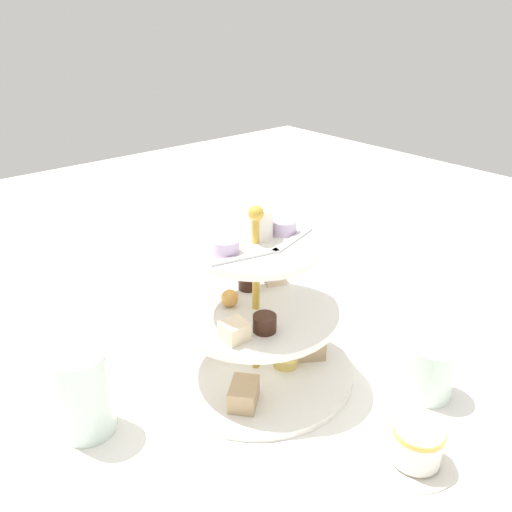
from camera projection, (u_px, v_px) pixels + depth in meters
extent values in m
plane|color=white|center=(256.00, 372.00, 0.77)|extent=(2.40, 2.40, 0.00)
cylinder|color=white|center=(256.00, 369.00, 0.77)|extent=(0.28, 0.28, 0.01)
cylinder|color=white|center=(256.00, 311.00, 0.73)|extent=(0.23, 0.23, 0.01)
cylinder|color=white|center=(256.00, 246.00, 0.69)|extent=(0.18, 0.18, 0.01)
cylinder|color=gold|center=(256.00, 298.00, 0.72)|extent=(0.01, 0.01, 0.24)
sphere|color=gold|center=(256.00, 213.00, 0.67)|extent=(0.02, 0.02, 0.02)
cube|color=tan|center=(216.00, 336.00, 0.81)|extent=(0.04, 0.05, 0.03)
cube|color=tan|center=(244.00, 394.00, 0.69)|extent=(0.06, 0.06, 0.03)
cube|color=tan|center=(308.00, 347.00, 0.78)|extent=(0.06, 0.05, 0.03)
cylinder|color=#E5C660|center=(285.00, 361.00, 0.77)|extent=(0.04, 0.04, 0.01)
cylinder|color=#381E14|center=(265.00, 323.00, 0.67)|extent=(0.03, 0.03, 0.02)
cylinder|color=#381E14|center=(248.00, 281.00, 0.77)|extent=(0.03, 0.03, 0.02)
cube|color=beige|center=(274.00, 275.00, 0.79)|extent=(0.04, 0.04, 0.02)
cube|color=beige|center=(235.00, 331.00, 0.65)|extent=(0.03, 0.03, 0.02)
sphere|color=gold|center=(230.00, 298.00, 0.73)|extent=(0.02, 0.02, 0.02)
cylinder|color=silver|center=(225.00, 246.00, 0.65)|extent=(0.03, 0.03, 0.02)
cylinder|color=silver|center=(284.00, 227.00, 0.71)|extent=(0.03, 0.03, 0.02)
cylinder|color=white|center=(259.00, 223.00, 0.69)|extent=(0.04, 0.04, 0.04)
cube|color=silver|center=(245.00, 257.00, 0.64)|extent=(0.09, 0.03, 0.00)
cube|color=silver|center=(293.00, 240.00, 0.69)|extent=(0.09, 0.04, 0.00)
cylinder|color=silver|center=(84.00, 392.00, 0.64)|extent=(0.07, 0.07, 0.11)
cylinder|color=silver|center=(430.00, 370.00, 0.71)|extent=(0.06, 0.06, 0.08)
cylinder|color=white|center=(415.00, 460.00, 0.62)|extent=(0.09, 0.09, 0.01)
cylinder|color=white|center=(417.00, 444.00, 0.61)|extent=(0.06, 0.06, 0.04)
cylinder|color=gold|center=(420.00, 431.00, 0.60)|extent=(0.06, 0.06, 0.01)
cube|color=silver|center=(158.00, 294.00, 0.97)|extent=(0.17, 0.04, 0.00)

